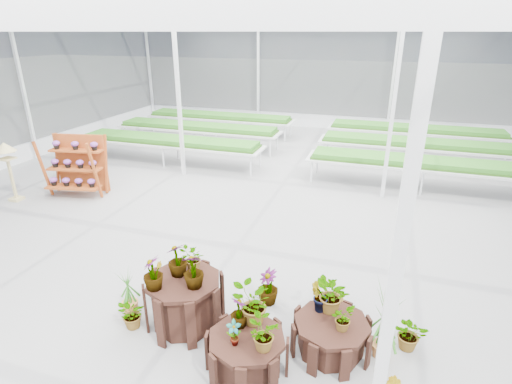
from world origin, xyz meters
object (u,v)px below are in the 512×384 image
(plinth_low, at_px, (331,336))
(shelf_rack, at_px, (75,167))
(bird_table, at_px, (10,172))
(plinth_tall, at_px, (185,301))
(plinth_mid, at_px, (247,354))

(plinth_low, relative_size, shelf_rack, 0.67)
(bird_table, bearing_deg, plinth_tall, -35.18)
(plinth_tall, xyz_separation_m, shelf_rack, (-5.23, 3.85, 0.41))
(plinth_tall, xyz_separation_m, bird_table, (-6.57, 2.99, 0.40))
(plinth_tall, distance_m, shelf_rack, 6.51)
(shelf_rack, bearing_deg, bird_table, -158.14)
(plinth_tall, relative_size, plinth_low, 1.07)
(plinth_low, bearing_deg, plinth_tall, -177.40)
(plinth_mid, distance_m, bird_table, 8.57)
(bird_table, bearing_deg, plinth_mid, -35.50)
(plinth_tall, distance_m, plinth_mid, 1.35)
(plinth_mid, bearing_deg, plinth_tall, 153.43)
(plinth_tall, relative_size, shelf_rack, 0.72)
(plinth_low, height_order, shelf_rack, shelf_rack)
(plinth_low, distance_m, shelf_rack, 8.34)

